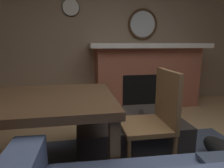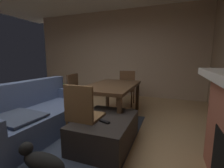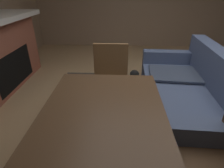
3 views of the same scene
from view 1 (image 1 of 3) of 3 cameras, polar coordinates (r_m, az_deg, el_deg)
wall_back_fireplace_side at (r=3.90m, az=-0.99°, el=15.78°), size 7.15×0.12×2.87m
fireplace at (r=3.73m, az=9.92°, el=2.73°), size 2.11×0.76×1.16m
round_wall_mirror at (r=3.97m, az=8.96°, el=16.86°), size 0.59×0.05×0.59m
ottoman_coffee_table at (r=2.13m, az=4.72°, el=-14.80°), size 1.06×0.78×0.41m
tv_remote at (r=2.14m, az=8.57°, el=-8.40°), size 0.10×0.17×0.02m
dining_table at (r=1.73m, az=-26.72°, el=-6.29°), size 1.58×0.92×0.74m
dining_chair_west at (r=1.83m, az=12.47°, el=-8.87°), size 0.44×0.44×0.93m
wall_clock at (r=3.80m, az=-11.92°, el=21.05°), size 0.31×0.03×0.31m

